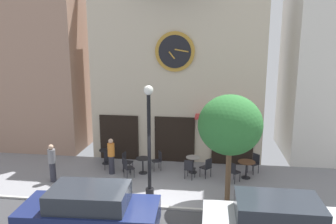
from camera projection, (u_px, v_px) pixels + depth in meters
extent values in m
cube|color=gray|center=(163.00, 181.00, 14.52)|extent=(26.27, 4.94, 0.05)
cube|color=#A8A5A0|center=(153.00, 207.00, 12.14)|extent=(26.27, 0.12, 0.08)
cube|color=beige|center=(178.00, 74.00, 17.39)|extent=(8.57, 2.90, 8.54)
cylinder|color=#B7842D|center=(175.00, 52.00, 15.67)|extent=(1.89, 0.10, 1.89)
cylinder|color=black|center=(175.00, 52.00, 15.61)|extent=(1.55, 0.04, 1.55)
cube|color=#B7842D|center=(172.00, 55.00, 15.63)|extent=(0.32, 0.03, 0.37)
cube|color=#B7842D|center=(182.00, 51.00, 15.52)|extent=(0.66, 0.03, 0.17)
cube|color=black|center=(119.00, 137.00, 16.98)|extent=(2.00, 0.10, 2.30)
cube|color=black|center=(175.00, 139.00, 16.60)|extent=(2.00, 0.10, 2.30)
cube|color=black|center=(232.00, 142.00, 16.22)|extent=(2.00, 0.10, 2.30)
cube|color=#B23333|center=(224.00, 117.00, 15.71)|extent=(2.74, 0.90, 0.12)
cube|color=#9E7A66|center=(28.00, 12.00, 18.42)|extent=(6.35, 4.13, 15.08)
cylinder|color=black|center=(150.00, 193.00, 12.96)|extent=(0.32, 0.32, 0.36)
cylinder|color=black|center=(149.00, 148.00, 12.57)|extent=(0.14, 0.14, 4.04)
sphere|color=white|center=(148.00, 90.00, 12.11)|extent=(0.36, 0.36, 0.36)
cylinder|color=brown|center=(228.00, 174.00, 12.44)|extent=(0.20, 0.20, 2.18)
ellipsoid|color=#2D7033|center=(230.00, 125.00, 12.03)|extent=(2.35, 2.11, 2.23)
cylinder|color=black|center=(106.00, 157.00, 16.44)|extent=(0.07, 0.07, 0.70)
cylinder|color=black|center=(106.00, 163.00, 16.51)|extent=(0.40, 0.40, 0.03)
cylinder|color=black|center=(106.00, 150.00, 16.37)|extent=(0.63, 0.63, 0.03)
cylinder|color=black|center=(143.00, 166.00, 15.25)|extent=(0.07, 0.07, 0.72)
cylinder|color=black|center=(143.00, 173.00, 15.32)|extent=(0.40, 0.40, 0.03)
cylinder|color=black|center=(143.00, 158.00, 15.18)|extent=(0.65, 0.65, 0.03)
cylinder|color=black|center=(193.00, 165.00, 15.35)|extent=(0.07, 0.07, 0.73)
cylinder|color=black|center=(193.00, 172.00, 15.42)|extent=(0.40, 0.40, 0.03)
cylinder|color=gray|center=(193.00, 157.00, 15.27)|extent=(0.65, 0.65, 0.03)
cylinder|color=black|center=(246.00, 170.00, 14.71)|extent=(0.07, 0.07, 0.75)
cylinder|color=black|center=(246.00, 178.00, 14.79)|extent=(0.40, 0.40, 0.03)
cylinder|color=brown|center=(247.00, 162.00, 14.64)|extent=(0.77, 0.77, 0.03)
cube|color=black|center=(205.00, 167.00, 14.82)|extent=(0.56, 0.56, 0.04)
cube|color=black|center=(209.00, 164.00, 14.64)|extent=(0.28, 0.31, 0.45)
cylinder|color=black|center=(205.00, 170.00, 15.10)|extent=(0.03, 0.03, 0.45)
cylinder|color=black|center=(200.00, 172.00, 14.88)|extent=(0.03, 0.03, 0.45)
cylinder|color=black|center=(211.00, 172.00, 14.85)|extent=(0.03, 0.03, 0.45)
cylinder|color=black|center=(206.00, 174.00, 14.63)|extent=(0.03, 0.03, 0.45)
cube|color=black|center=(108.00, 160.00, 15.77)|extent=(0.51, 0.51, 0.04)
cube|color=black|center=(108.00, 157.00, 15.55)|extent=(0.37, 0.16, 0.45)
cylinder|color=black|center=(112.00, 163.00, 16.01)|extent=(0.03, 0.03, 0.45)
cylinder|color=black|center=(105.00, 163.00, 15.95)|extent=(0.03, 0.03, 0.45)
cylinder|color=black|center=(112.00, 165.00, 15.68)|extent=(0.03, 0.03, 0.45)
cylinder|color=black|center=(105.00, 166.00, 15.62)|extent=(0.03, 0.03, 0.45)
cube|color=black|center=(234.00, 172.00, 14.31)|extent=(0.57, 0.57, 0.04)
cube|color=black|center=(232.00, 168.00, 14.15)|extent=(0.31, 0.29, 0.45)
cylinder|color=black|center=(240.00, 177.00, 14.33)|extent=(0.03, 0.03, 0.45)
cylinder|color=black|center=(234.00, 175.00, 14.59)|extent=(0.03, 0.03, 0.45)
cylinder|color=black|center=(235.00, 179.00, 14.12)|extent=(0.03, 0.03, 0.45)
cylinder|color=black|center=(229.00, 177.00, 14.38)|extent=(0.03, 0.03, 0.45)
cube|color=black|center=(253.00, 164.00, 15.25)|extent=(0.56, 0.56, 0.04)
cube|color=black|center=(256.00, 158.00, 15.30)|extent=(0.28, 0.31, 0.45)
cylinder|color=black|center=(248.00, 168.00, 15.34)|extent=(0.03, 0.03, 0.45)
cylinder|color=black|center=(253.00, 170.00, 15.06)|extent=(0.03, 0.03, 0.45)
cylinder|color=black|center=(253.00, 167.00, 15.52)|extent=(0.03, 0.03, 0.45)
cylinder|color=black|center=(258.00, 169.00, 15.25)|extent=(0.03, 0.03, 0.45)
cube|color=black|center=(129.00, 168.00, 14.77)|extent=(0.56, 0.56, 0.04)
cube|color=black|center=(125.00, 164.00, 14.62)|extent=(0.27, 0.32, 0.45)
cylinder|color=black|center=(134.00, 173.00, 14.76)|extent=(0.03, 0.03, 0.45)
cylinder|color=black|center=(131.00, 171.00, 15.04)|extent=(0.03, 0.03, 0.45)
cylinder|color=black|center=(127.00, 175.00, 14.58)|extent=(0.03, 0.03, 0.45)
cylinder|color=black|center=(124.00, 172.00, 14.87)|extent=(0.03, 0.03, 0.45)
cube|color=black|center=(190.00, 169.00, 14.65)|extent=(0.50, 0.50, 0.04)
cube|color=black|center=(188.00, 165.00, 14.44)|extent=(0.37, 0.15, 0.45)
cylinder|color=black|center=(195.00, 173.00, 14.78)|extent=(0.03, 0.03, 0.45)
cylinder|color=black|center=(188.00, 172.00, 14.92)|extent=(0.03, 0.03, 0.45)
cylinder|color=black|center=(192.00, 176.00, 14.48)|extent=(0.03, 0.03, 0.45)
cylinder|color=black|center=(185.00, 174.00, 14.62)|extent=(0.03, 0.03, 0.45)
cube|color=black|center=(128.00, 162.00, 15.45)|extent=(0.46, 0.46, 0.04)
cube|color=black|center=(124.00, 157.00, 15.46)|extent=(0.10, 0.38, 0.45)
cylinder|color=black|center=(130.00, 168.00, 15.29)|extent=(0.03, 0.03, 0.45)
cylinder|color=black|center=(133.00, 166.00, 15.61)|extent=(0.03, 0.03, 0.45)
cylinder|color=black|center=(123.00, 168.00, 15.39)|extent=(0.03, 0.03, 0.45)
cylinder|color=black|center=(126.00, 165.00, 15.71)|extent=(0.03, 0.03, 0.45)
cube|color=black|center=(156.00, 161.00, 15.63)|extent=(0.54, 0.54, 0.04)
cube|color=black|center=(160.00, 156.00, 15.64)|extent=(0.20, 0.36, 0.45)
cylinder|color=black|center=(152.00, 164.00, 15.78)|extent=(0.03, 0.03, 0.45)
cylinder|color=black|center=(154.00, 167.00, 15.47)|extent=(0.03, 0.03, 0.45)
cylinder|color=black|center=(159.00, 164.00, 15.89)|extent=(0.03, 0.03, 0.45)
cylinder|color=black|center=(161.00, 166.00, 15.57)|extent=(0.03, 0.03, 0.45)
cylinder|color=#2D2D38|center=(53.00, 172.00, 14.36)|extent=(0.35, 0.35, 0.85)
cylinder|color=slate|center=(52.00, 156.00, 14.21)|extent=(0.44, 0.44, 0.60)
sphere|color=tan|center=(51.00, 147.00, 14.12)|extent=(0.22, 0.22, 0.22)
cylinder|color=#2D2D38|center=(112.00, 165.00, 15.19)|extent=(0.31, 0.31, 0.85)
cylinder|color=orange|center=(111.00, 150.00, 15.04)|extent=(0.38, 0.38, 0.60)
sphere|color=tan|center=(111.00, 141.00, 14.95)|extent=(0.22, 0.22, 0.22)
cube|color=navy|center=(90.00, 216.00, 10.42)|extent=(4.39, 2.03, 0.75)
cube|color=#262B33|center=(89.00, 197.00, 10.28)|extent=(2.49, 1.71, 0.60)
cylinder|color=black|center=(140.00, 212.00, 11.24)|extent=(0.65, 0.25, 0.64)
cylinder|color=black|center=(58.00, 208.00, 11.46)|extent=(0.65, 0.25, 0.64)
cube|color=#262B33|center=(278.00, 209.00, 9.53)|extent=(2.42, 1.60, 0.60)
cylinder|color=black|center=(226.00, 219.00, 10.77)|extent=(0.64, 0.22, 0.64)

